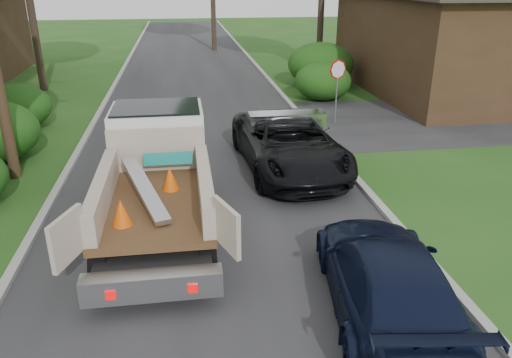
{
  "coord_description": "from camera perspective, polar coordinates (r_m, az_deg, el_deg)",
  "views": [
    {
      "loc": [
        -0.62,
        -9.18,
        5.42
      ],
      "look_at": [
        0.89,
        0.94,
        1.2
      ],
      "focal_mm": 35.0,
      "sensor_mm": 36.0,
      "label": 1
    }
  ],
  "objects": [
    {
      "name": "house_right",
      "position": [
        26.98,
        22.8,
        15.95
      ],
      "size": [
        9.72,
        12.96,
        6.2
      ],
      "rotation": [
        0.0,
        0.0,
        1.57
      ],
      "color": "#3B2918",
      "rests_on": "ground"
    },
    {
      "name": "curb_left",
      "position": [
        20.22,
        -18.17,
        5.9
      ],
      "size": [
        0.2,
        90.0,
        0.12
      ],
      "primitive_type": "cube",
      "color": "#9E9E99",
      "rests_on": "ground"
    },
    {
      "name": "road",
      "position": [
        19.94,
        -6.42,
        6.51
      ],
      "size": [
        8.0,
        90.0,
        0.02
      ],
      "primitive_type": "cube",
      "color": "#28282B",
      "rests_on": "ground"
    },
    {
      "name": "curb_right",
      "position": [
        20.47,
        5.2,
        7.13
      ],
      "size": [
        0.2,
        90.0,
        0.12
      ],
      "primitive_type": "cube",
      "color": "#9E9E99",
      "rests_on": "ground"
    },
    {
      "name": "side_street",
      "position": [
        22.79,
        25.65,
        6.45
      ],
      "size": [
        16.0,
        7.0,
        0.02
      ],
      "primitive_type": "cube",
      "color": "#28282B",
      "rests_on": "ground"
    },
    {
      "name": "black_pickup",
      "position": [
        14.76,
        3.78,
        4.09
      ],
      "size": [
        2.95,
        5.85,
        1.59
      ],
      "primitive_type": "imported",
      "rotation": [
        0.0,
        0.0,
        0.05
      ],
      "color": "black",
      "rests_on": "ground"
    },
    {
      "name": "flatbed_truck",
      "position": [
        11.92,
        -11.2,
        1.74
      ],
      "size": [
        2.96,
        6.31,
        2.39
      ],
      "rotation": [
        0.0,
        0.0,
        -0.0
      ],
      "color": "black",
      "rests_on": "ground"
    },
    {
      "name": "hedge_right_a",
      "position": [
        23.54,
        7.66,
        11.02
      ],
      "size": [
        2.6,
        2.6,
        1.7
      ],
      "primitive_type": "ellipsoid",
      "color": "#0E3F0E",
      "rests_on": "ground"
    },
    {
      "name": "hedge_left_c",
      "position": [
        20.66,
        -25.87,
        7.39
      ],
      "size": [
        2.6,
        2.6,
        1.7
      ],
      "primitive_type": "ellipsoid",
      "color": "#0E3F0E",
      "rests_on": "ground"
    },
    {
      "name": "hedge_right_b",
      "position": [
        26.52,
        7.4,
        12.86
      ],
      "size": [
        3.38,
        3.38,
        2.21
      ],
      "primitive_type": "ellipsoid",
      "color": "#0E3F0E",
      "rests_on": "ground"
    },
    {
      "name": "ground",
      "position": [
        10.68,
        -4.01,
        -8.15
      ],
      "size": [
        120.0,
        120.0,
        0.0
      ],
      "primitive_type": "plane",
      "color": "#1F4F16",
      "rests_on": "ground"
    },
    {
      "name": "navy_suv",
      "position": [
        8.8,
        14.77,
        -10.96
      ],
      "size": [
        2.57,
        4.97,
        1.38
      ],
      "primitive_type": "imported",
      "rotation": [
        0.0,
        0.0,
        3.0
      ],
      "color": "black",
      "rests_on": "ground"
    },
    {
      "name": "stop_sign",
      "position": [
        19.44,
        9.29,
        11.32
      ],
      "size": [
        0.71,
        0.32,
        2.48
      ],
      "color": "slate",
      "rests_on": "ground"
    }
  ]
}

